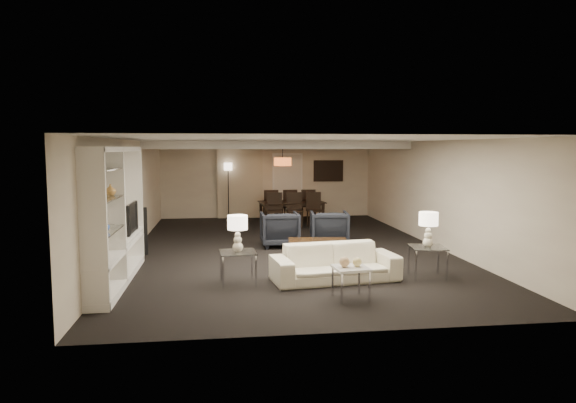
{
  "coord_description": "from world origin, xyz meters",
  "views": [
    {
      "loc": [
        -1.53,
        -11.65,
        2.33
      ],
      "look_at": [
        0.0,
        0.0,
        1.1
      ],
      "focal_mm": 32.0,
      "sensor_mm": 36.0,
      "label": 1
    }
  ],
  "objects_px": {
    "coffee_table": "(318,251)",
    "armchair_right": "(329,228)",
    "pendant_light": "(283,162)",
    "side_table_right": "(427,262)",
    "table_lamp_right": "(428,229)",
    "sofa": "(335,263)",
    "vase_amber": "(110,190)",
    "television": "(127,218)",
    "dining_table": "(292,213)",
    "chair_nl": "(274,210)",
    "chair_fl": "(270,205)",
    "armchair_left": "(280,229)",
    "chair_fr": "(307,205)",
    "table_lamp_left": "(238,234)",
    "chair_nm": "(295,210)",
    "chair_nr": "(315,210)",
    "chair_fm": "(289,205)",
    "side_table_left": "(238,268)",
    "marble_table": "(351,283)",
    "floor_speaker": "(145,231)",
    "vase_blue": "(104,226)",
    "floor_lamp": "(228,191)"
  },
  "relations": [
    {
      "from": "side_table_left",
      "to": "sofa",
      "type": "bearing_deg",
      "value": 0.0
    },
    {
      "from": "marble_table",
      "to": "television",
      "type": "xyz_separation_m",
      "value": [
        -3.72,
        2.22,
        0.78
      ]
    },
    {
      "from": "sofa",
      "to": "vase_amber",
      "type": "height_order",
      "value": "vase_amber"
    },
    {
      "from": "chair_fr",
      "to": "side_table_left",
      "type": "bearing_deg",
      "value": 74.19
    },
    {
      "from": "table_lamp_left",
      "to": "chair_nr",
      "type": "bearing_deg",
      "value": 68.03
    },
    {
      "from": "sofa",
      "to": "vase_amber",
      "type": "bearing_deg",
      "value": 173.43
    },
    {
      "from": "chair_fr",
      "to": "table_lamp_right",
      "type": "bearing_deg",
      "value": 99.72
    },
    {
      "from": "pendant_light",
      "to": "side_table_right",
      "type": "bearing_deg",
      "value": -74.13
    },
    {
      "from": "marble_table",
      "to": "floor_lamp",
      "type": "xyz_separation_m",
      "value": [
        -1.73,
        9.28,
        0.67
      ]
    },
    {
      "from": "pendant_light",
      "to": "armchair_right",
      "type": "xyz_separation_m",
      "value": [
        0.74,
        -3.18,
        -1.51
      ]
    },
    {
      "from": "television",
      "to": "dining_table",
      "type": "height_order",
      "value": "television"
    },
    {
      "from": "armchair_right",
      "to": "table_lamp_left",
      "type": "distance_m",
      "value": 4.05
    },
    {
      "from": "armchair_left",
      "to": "chair_fr",
      "type": "relative_size",
      "value": 0.88
    },
    {
      "from": "sofa",
      "to": "chair_fr",
      "type": "height_order",
      "value": "chair_fr"
    },
    {
      "from": "floor_speaker",
      "to": "table_lamp_right",
      "type": "bearing_deg",
      "value": -39.75
    },
    {
      "from": "vase_blue",
      "to": "floor_speaker",
      "type": "xyz_separation_m",
      "value": [
        0.11,
        3.37,
        -0.63
      ]
    },
    {
      "from": "dining_table",
      "to": "vase_amber",
      "type": "bearing_deg",
      "value": -124.94
    },
    {
      "from": "chair_nr",
      "to": "television",
      "type": "bearing_deg",
      "value": -134.13
    },
    {
      "from": "table_lamp_right",
      "to": "pendant_light",
      "type": "bearing_deg",
      "value": 105.87
    },
    {
      "from": "chair_nr",
      "to": "chair_fl",
      "type": "height_order",
      "value": "same"
    },
    {
      "from": "table_lamp_right",
      "to": "chair_fm",
      "type": "relative_size",
      "value": 0.61
    },
    {
      "from": "chair_fl",
      "to": "chair_fm",
      "type": "relative_size",
      "value": 1.0
    },
    {
      "from": "vase_amber",
      "to": "chair_nl",
      "type": "xyz_separation_m",
      "value": [
        3.32,
        6.2,
        -1.14
      ]
    },
    {
      "from": "sofa",
      "to": "armchair_right",
      "type": "bearing_deg",
      "value": 72.01
    },
    {
      "from": "table_lamp_left",
      "to": "marble_table",
      "type": "bearing_deg",
      "value": -32.91
    },
    {
      "from": "coffee_table",
      "to": "armchair_right",
      "type": "height_order",
      "value": "armchair_right"
    },
    {
      "from": "television",
      "to": "chair_nr",
      "type": "height_order",
      "value": "television"
    },
    {
      "from": "side_table_left",
      "to": "chair_nr",
      "type": "xyz_separation_m",
      "value": [
        2.47,
        6.13,
        0.23
      ]
    },
    {
      "from": "pendant_light",
      "to": "armchair_right",
      "type": "relative_size",
      "value": 0.58
    },
    {
      "from": "side_table_right",
      "to": "chair_fr",
      "type": "bearing_deg",
      "value": 97.12
    },
    {
      "from": "armchair_right",
      "to": "table_lamp_left",
      "type": "relative_size",
      "value": 1.44
    },
    {
      "from": "pendant_light",
      "to": "vase_blue",
      "type": "xyz_separation_m",
      "value": [
        -3.61,
        -7.11,
        -0.77
      ]
    },
    {
      "from": "table_lamp_left",
      "to": "chair_nm",
      "type": "bearing_deg",
      "value": 73.01
    },
    {
      "from": "side_table_right",
      "to": "chair_nl",
      "type": "bearing_deg",
      "value": 109.15
    },
    {
      "from": "chair_nm",
      "to": "table_lamp_right",
      "type": "bearing_deg",
      "value": -73.72
    },
    {
      "from": "coffee_table",
      "to": "vase_amber",
      "type": "distance_m",
      "value": 4.35
    },
    {
      "from": "chair_nl",
      "to": "chair_fl",
      "type": "height_order",
      "value": "same"
    },
    {
      "from": "marble_table",
      "to": "chair_fm",
      "type": "height_order",
      "value": "chair_fm"
    },
    {
      "from": "chair_nl",
      "to": "chair_nr",
      "type": "relative_size",
      "value": 1.0
    },
    {
      "from": "armchair_right",
      "to": "vase_amber",
      "type": "height_order",
      "value": "vase_amber"
    },
    {
      "from": "floor_speaker",
      "to": "table_lamp_left",
      "type": "bearing_deg",
      "value": -67.26
    },
    {
      "from": "television",
      "to": "dining_table",
      "type": "distance_m",
      "value": 6.9
    },
    {
      "from": "chair_nm",
      "to": "side_table_left",
      "type": "bearing_deg",
      "value": -104.72
    },
    {
      "from": "pendant_light",
      "to": "chair_fl",
      "type": "bearing_deg",
      "value": 106.81
    },
    {
      "from": "armchair_right",
      "to": "chair_nl",
      "type": "bearing_deg",
      "value": -63.43
    },
    {
      "from": "vase_amber",
      "to": "coffee_table",
      "type": "bearing_deg",
      "value": 24.03
    },
    {
      "from": "vase_amber",
      "to": "chair_fr",
      "type": "relative_size",
      "value": 0.18
    },
    {
      "from": "marble_table",
      "to": "pendant_light",
      "type": "bearing_deg",
      "value": 91.07
    },
    {
      "from": "vase_amber",
      "to": "side_table_left",
      "type": "bearing_deg",
      "value": 2.04
    },
    {
      "from": "floor_lamp",
      "to": "pendant_light",
      "type": "bearing_deg",
      "value": -46.91
    }
  ]
}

